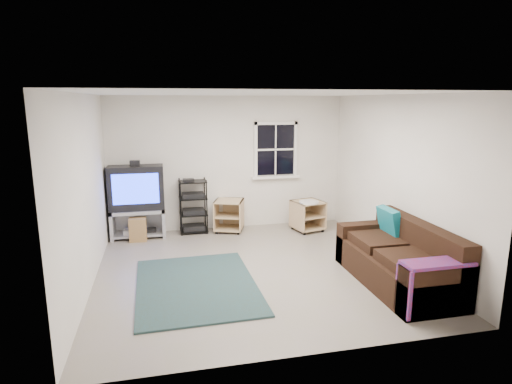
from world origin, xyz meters
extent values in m
plane|color=gray|center=(0.00, 0.00, 0.00)|extent=(4.60, 4.60, 0.00)
plane|color=white|center=(0.00, 0.00, 2.60)|extent=(4.60, 4.60, 0.00)
plane|color=white|center=(0.00, 2.30, 1.30)|extent=(4.60, 0.00, 4.60)
plane|color=white|center=(0.00, -2.30, 1.30)|extent=(4.60, 0.00, 4.60)
plane|color=white|center=(-2.30, 0.00, 1.30)|extent=(0.00, 4.60, 4.60)
plane|color=white|center=(2.30, 0.00, 1.30)|extent=(0.00, 4.60, 4.60)
cube|color=black|center=(0.95, 2.28, 1.55)|extent=(0.80, 0.01, 1.02)
cube|color=white|center=(0.95, 2.26, 2.07)|extent=(0.88, 0.06, 0.06)
cube|color=white|center=(0.95, 2.25, 1.00)|extent=(0.98, 0.14, 0.05)
cube|color=white|center=(0.54, 2.26, 1.55)|extent=(0.06, 0.06, 1.10)
cube|color=white|center=(1.36, 2.26, 1.55)|extent=(0.06, 0.06, 1.10)
cube|color=white|center=(0.95, 2.27, 1.55)|extent=(0.78, 0.04, 0.04)
cube|color=#A5A6AE|center=(-1.76, 2.02, 0.51)|extent=(0.98, 0.49, 0.06)
cube|color=#A5A6AE|center=(-2.22, 2.02, 0.27)|extent=(0.06, 0.49, 0.54)
cube|color=#A5A6AE|center=(-1.30, 2.02, 0.27)|extent=(0.06, 0.49, 0.54)
cube|color=#A5A6AE|center=(-1.76, 2.02, 0.07)|extent=(0.87, 0.45, 0.04)
cube|color=#A5A6AE|center=(-1.76, 2.25, 0.27)|extent=(0.98, 0.04, 0.54)
cube|color=silver|center=(-1.88, 1.98, 0.13)|extent=(0.30, 0.24, 0.08)
cube|color=black|center=(-1.54, 2.02, 0.12)|extent=(0.20, 0.18, 0.06)
cube|color=black|center=(-1.76, 2.02, 0.94)|extent=(0.98, 0.41, 0.81)
cube|color=#1E39FF|center=(-1.76, 1.81, 0.96)|extent=(0.81, 0.01, 0.55)
cube|color=black|center=(-1.76, 2.02, 1.40)|extent=(0.18, 0.13, 0.10)
cylinder|color=black|center=(-0.97, 1.92, 0.52)|extent=(0.02, 0.02, 1.05)
cylinder|color=black|center=(-0.48, 1.92, 0.52)|extent=(0.02, 0.02, 1.05)
cylinder|color=black|center=(-0.97, 2.26, 0.52)|extent=(0.02, 0.02, 1.05)
cylinder|color=black|center=(-0.48, 2.26, 0.52)|extent=(0.02, 0.02, 1.05)
cube|color=black|center=(-0.73, 2.09, 0.05)|extent=(0.52, 0.38, 0.02)
cube|color=black|center=(-0.73, 2.09, 0.10)|extent=(0.41, 0.31, 0.09)
cube|color=black|center=(-0.73, 2.09, 0.37)|extent=(0.52, 0.38, 0.02)
cube|color=black|center=(-0.73, 2.09, 0.42)|extent=(0.41, 0.31, 0.09)
cube|color=black|center=(-0.73, 2.09, 0.68)|extent=(0.52, 0.38, 0.02)
cube|color=black|center=(-0.73, 2.09, 0.74)|extent=(0.41, 0.31, 0.09)
cube|color=black|center=(-0.73, 2.09, 1.00)|extent=(0.52, 0.38, 0.02)
cube|color=tan|center=(-0.05, 2.02, 0.61)|extent=(0.67, 0.67, 0.02)
cube|color=tan|center=(-0.05, 2.02, 0.06)|extent=(0.67, 0.67, 0.02)
cube|color=tan|center=(-0.28, 2.10, 0.34)|extent=(0.20, 0.50, 0.57)
cube|color=tan|center=(0.19, 1.93, 0.34)|extent=(0.20, 0.50, 0.57)
cube|color=tan|center=(0.04, 2.25, 0.34)|extent=(0.46, 0.18, 0.57)
cube|color=tan|center=(-0.05, 2.02, 0.31)|extent=(0.62, 0.63, 0.02)
cylinder|color=black|center=(-0.31, 1.89, 0.03)|extent=(0.05, 0.05, 0.05)
cylinder|color=black|center=(0.22, 2.15, 0.03)|extent=(0.05, 0.05, 0.05)
cube|color=tan|center=(1.46, 1.71, 0.58)|extent=(0.65, 0.65, 0.02)
cube|color=tan|center=(1.46, 1.71, 0.07)|extent=(0.65, 0.65, 0.02)
cube|color=tan|center=(1.22, 1.65, 0.32)|extent=(0.16, 0.52, 0.53)
cube|color=tan|center=(1.71, 1.77, 0.32)|extent=(0.16, 0.52, 0.53)
cube|color=tan|center=(1.40, 1.96, 0.32)|extent=(0.48, 0.14, 0.53)
cube|color=tan|center=(1.46, 1.71, 0.30)|extent=(0.60, 0.61, 0.02)
cylinder|color=black|center=(1.31, 1.45, 0.03)|extent=(0.06, 0.06, 0.06)
cylinder|color=black|center=(1.61, 1.97, 0.03)|extent=(0.06, 0.06, 0.06)
cylinder|color=silver|center=(1.44, 1.59, 0.60)|extent=(0.38, 0.38, 0.03)
cube|color=black|center=(1.81, -0.94, 0.21)|extent=(0.91, 2.03, 0.43)
cube|color=black|center=(2.15, -0.94, 0.65)|extent=(0.24, 2.03, 0.44)
cube|color=black|center=(1.81, -0.04, 0.32)|extent=(0.91, 0.24, 0.63)
cube|color=black|center=(1.81, -1.83, 0.32)|extent=(0.91, 0.24, 0.63)
cube|color=black|center=(1.73, -1.35, 0.49)|extent=(0.61, 0.73, 0.13)
cube|color=black|center=(1.73, -0.53, 0.49)|extent=(0.61, 0.73, 0.13)
cube|color=#167586|center=(2.00, -0.38, 0.73)|extent=(0.20, 0.49, 0.42)
cube|color=#0E339C|center=(1.79, -1.83, 0.65)|extent=(0.84, 0.30, 0.04)
cube|color=#0E339C|center=(1.38, -1.83, 0.34)|extent=(0.04, 0.30, 0.59)
cube|color=black|center=(-0.90, -0.41, 0.01)|extent=(1.65, 2.24, 0.03)
cube|color=olive|center=(-1.76, 1.78, 0.21)|extent=(0.31, 0.20, 0.43)
camera|label=1|loc=(-1.31, -5.94, 2.50)|focal=30.00mm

